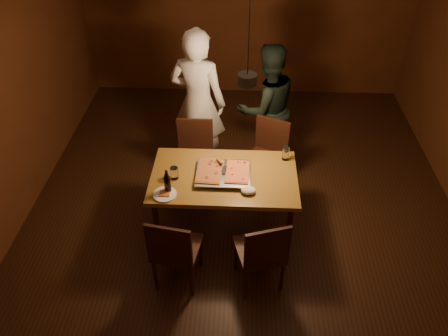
{
  "coord_description": "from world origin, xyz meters",
  "views": [
    {
      "loc": [
        -0.05,
        -3.62,
        3.61
      ],
      "look_at": [
        -0.2,
        -0.18,
        0.85
      ],
      "focal_mm": 35.0,
      "sensor_mm": 36.0,
      "label": 1
    }
  ],
  "objects_px": {
    "beer_bottle_a": "(167,183)",
    "plate_slice": "(165,194)",
    "pizza_tray": "(223,174)",
    "diner_dark": "(266,108)",
    "chair_far_right": "(268,149)",
    "pendant_lamp": "(247,78)",
    "beer_bottle_b": "(167,181)",
    "chair_near_right": "(263,250)",
    "chair_near_left": "(174,247)",
    "chair_far_left": "(195,149)",
    "diner_white": "(198,103)",
    "dining_table": "(224,181)"
  },
  "relations": [
    {
      "from": "chair_near_left",
      "to": "pizza_tray",
      "type": "relative_size",
      "value": 0.88
    },
    {
      "from": "diner_white",
      "to": "chair_far_left",
      "type": "bearing_deg",
      "value": 101.11
    },
    {
      "from": "chair_far_right",
      "to": "pendant_lamp",
      "type": "relative_size",
      "value": 0.51
    },
    {
      "from": "beer_bottle_a",
      "to": "diner_white",
      "type": "distance_m",
      "value": 1.42
    },
    {
      "from": "dining_table",
      "to": "diner_white",
      "type": "distance_m",
      "value": 1.21
    },
    {
      "from": "chair_far_left",
      "to": "plate_slice",
      "type": "bearing_deg",
      "value": 79.74
    },
    {
      "from": "chair_near_left",
      "to": "chair_near_right",
      "type": "relative_size",
      "value": 0.93
    },
    {
      "from": "diner_white",
      "to": "pendant_lamp",
      "type": "distance_m",
      "value": 1.38
    },
    {
      "from": "chair_far_right",
      "to": "chair_near_right",
      "type": "relative_size",
      "value": 1.06
    },
    {
      "from": "chair_near_left",
      "to": "diner_dark",
      "type": "relative_size",
      "value": 0.3
    },
    {
      "from": "chair_far_right",
      "to": "pizza_tray",
      "type": "relative_size",
      "value": 1.01
    },
    {
      "from": "chair_far_left",
      "to": "chair_near_left",
      "type": "relative_size",
      "value": 1.0
    },
    {
      "from": "dining_table",
      "to": "chair_far_left",
      "type": "bearing_deg",
      "value": 117.62
    },
    {
      "from": "dining_table",
      "to": "beer_bottle_a",
      "type": "height_order",
      "value": "beer_bottle_a"
    },
    {
      "from": "dining_table",
      "to": "chair_far_right",
      "type": "relative_size",
      "value": 2.7
    },
    {
      "from": "chair_far_right",
      "to": "pendant_lamp",
      "type": "height_order",
      "value": "pendant_lamp"
    },
    {
      "from": "chair_far_right",
      "to": "chair_near_right",
      "type": "height_order",
      "value": "same"
    },
    {
      "from": "plate_slice",
      "to": "diner_white",
      "type": "height_order",
      "value": "diner_white"
    },
    {
      "from": "chair_far_left",
      "to": "dining_table",
      "type": "bearing_deg",
      "value": 117.18
    },
    {
      "from": "pizza_tray",
      "to": "chair_far_right",
      "type": "bearing_deg",
      "value": 52.61
    },
    {
      "from": "pizza_tray",
      "to": "diner_dark",
      "type": "xyz_separation_m",
      "value": [
        0.47,
        1.26,
        0.04
      ]
    },
    {
      "from": "plate_slice",
      "to": "beer_bottle_a",
      "type": "bearing_deg",
      "value": 59.15
    },
    {
      "from": "chair_near_right",
      "to": "diner_white",
      "type": "relative_size",
      "value": 0.28
    },
    {
      "from": "dining_table",
      "to": "chair_near_left",
      "type": "relative_size",
      "value": 3.09
    },
    {
      "from": "chair_near_right",
      "to": "diner_dark",
      "type": "bearing_deg",
      "value": 71.04
    },
    {
      "from": "dining_table",
      "to": "beer_bottle_b",
      "type": "height_order",
      "value": "beer_bottle_b"
    },
    {
      "from": "diner_white",
      "to": "beer_bottle_a",
      "type": "bearing_deg",
      "value": 96.58
    },
    {
      "from": "pizza_tray",
      "to": "beer_bottle_a",
      "type": "distance_m",
      "value": 0.6
    },
    {
      "from": "beer_bottle_b",
      "to": "diner_white",
      "type": "xyz_separation_m",
      "value": [
        0.17,
        1.39,
        0.06
      ]
    },
    {
      "from": "chair_near_left",
      "to": "plate_slice",
      "type": "relative_size",
      "value": 2.11
    },
    {
      "from": "dining_table",
      "to": "diner_dark",
      "type": "distance_m",
      "value": 1.35
    },
    {
      "from": "chair_near_right",
      "to": "pizza_tray",
      "type": "bearing_deg",
      "value": 100.36
    },
    {
      "from": "diner_dark",
      "to": "pendant_lamp",
      "type": "distance_m",
      "value": 1.45
    },
    {
      "from": "pendant_lamp",
      "to": "chair_near_left",
      "type": "bearing_deg",
      "value": -122.98
    },
    {
      "from": "chair_far_right",
      "to": "beer_bottle_a",
      "type": "height_order",
      "value": "beer_bottle_a"
    },
    {
      "from": "pizza_tray",
      "to": "beer_bottle_a",
      "type": "xyz_separation_m",
      "value": [
        -0.53,
        -0.27,
        0.09
      ]
    },
    {
      "from": "dining_table",
      "to": "chair_near_right",
      "type": "xyz_separation_m",
      "value": [
        0.39,
        -0.78,
        -0.14
      ]
    },
    {
      "from": "chair_far_left",
      "to": "diner_white",
      "type": "bearing_deg",
      "value": -92.81
    },
    {
      "from": "chair_far_right",
      "to": "dining_table",
      "type": "bearing_deg",
      "value": 81.96
    },
    {
      "from": "beer_bottle_b",
      "to": "diner_dark",
      "type": "relative_size",
      "value": 0.16
    },
    {
      "from": "chair_far_left",
      "to": "pizza_tray",
      "type": "xyz_separation_m",
      "value": [
        0.37,
        -0.74,
        0.24
      ]
    },
    {
      "from": "beer_bottle_b",
      "to": "diner_dark",
      "type": "xyz_separation_m",
      "value": [
        1.0,
        1.52,
        -0.06
      ]
    },
    {
      "from": "beer_bottle_b",
      "to": "chair_far_right",
      "type": "bearing_deg",
      "value": 45.32
    },
    {
      "from": "beer_bottle_a",
      "to": "beer_bottle_b",
      "type": "bearing_deg",
      "value": 105.49
    },
    {
      "from": "dining_table",
      "to": "diner_white",
      "type": "height_order",
      "value": "diner_white"
    },
    {
      "from": "pizza_tray",
      "to": "beer_bottle_a",
      "type": "relative_size",
      "value": 2.37
    },
    {
      "from": "beer_bottle_a",
      "to": "plate_slice",
      "type": "height_order",
      "value": "beer_bottle_a"
    },
    {
      "from": "beer_bottle_b",
      "to": "chair_near_left",
      "type": "bearing_deg",
      "value": -78.23
    },
    {
      "from": "chair_far_right",
      "to": "pizza_tray",
      "type": "bearing_deg",
      "value": 81.87
    },
    {
      "from": "dining_table",
      "to": "beer_bottle_a",
      "type": "xyz_separation_m",
      "value": [
        -0.53,
        -0.28,
        0.19
      ]
    }
  ]
}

